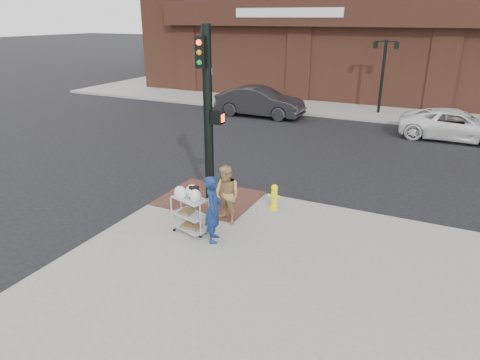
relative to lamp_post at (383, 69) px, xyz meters
The scene contains 13 objects.
ground 16.34m from the lamp_post, 97.13° to the right, with size 220.00×220.00×0.00m, color black.
brick_curb_ramp 15.52m from the lamp_post, 99.77° to the right, with size 2.80×2.40×0.01m, color #4B2B23.
lamp_post is the anchor object (origin of this frame).
parking_sign 10.64m from the lamp_post, behind, with size 0.05×0.05×2.20m, color black.
traffic_signal_pole 15.43m from the lamp_post, 99.24° to the right, with size 0.61×0.51×5.00m.
woman_blue 17.43m from the lamp_post, 93.98° to the right, with size 0.61×0.40×1.68m, color navy.
pedestrian_tan 16.43m from the lamp_post, 94.81° to the right, with size 0.77×0.60×1.58m, color tan.
sedan_dark 7.09m from the lamp_post, 151.63° to the right, with size 1.74×4.99×1.64m, color black.
minivan_white 5.92m from the lamp_post, 44.23° to the right, with size 2.26×4.90×1.36m, color white.
utility_cart 17.37m from the lamp_post, 96.51° to the right, with size 1.01×0.75×1.25m.
fire_hydrant 15.12m from the lamp_post, 92.08° to the right, with size 0.36×0.25×0.76m.
newsbox_yellow 7.81m from the lamp_post, behind, with size 0.48×0.44×1.15m, color gold.
newsbox_blue 7.84m from the lamp_post, behind, with size 0.39×0.35×0.93m, color #1D36BE.
Camera 1 is at (5.44, -9.44, 5.32)m, focal length 32.00 mm.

